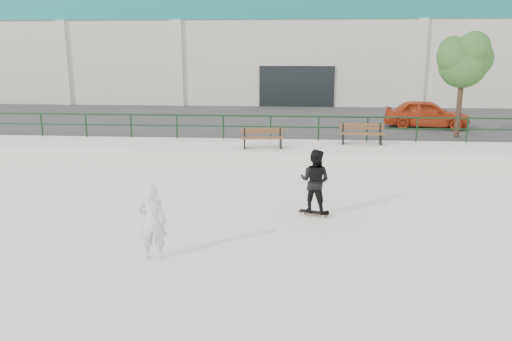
# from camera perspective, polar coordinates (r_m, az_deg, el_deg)

# --- Properties ---
(ground) EXTENTS (120.00, 120.00, 0.00)m
(ground) POSITION_cam_1_polar(r_m,az_deg,el_deg) (10.74, 3.78, -9.13)
(ground) COLOR silver
(ground) RESTS_ON ground
(ledge) EXTENTS (30.00, 3.00, 0.50)m
(ledge) POSITION_cam_1_polar(r_m,az_deg,el_deg) (19.80, 4.35, 2.13)
(ledge) COLOR silver
(ledge) RESTS_ON ground
(parking_strip) EXTENTS (60.00, 14.00, 0.50)m
(parking_strip) POSITION_cam_1_polar(r_m,az_deg,el_deg) (28.19, 4.53, 5.50)
(parking_strip) COLOR #383838
(parking_strip) RESTS_ON ground
(railing) EXTENTS (28.00, 0.06, 1.03)m
(railing) POSITION_cam_1_polar(r_m,az_deg,el_deg) (20.92, 4.43, 5.49)
(railing) COLOR #13351A
(railing) RESTS_ON ledge
(commercial_building) EXTENTS (44.20, 16.33, 8.00)m
(commercial_building) POSITION_cam_1_polar(r_m,az_deg,el_deg) (41.92, 4.79, 14.01)
(commercial_building) COLOR beige
(commercial_building) RESTS_ON ground
(bench_left) EXTENTS (1.71, 0.67, 0.77)m
(bench_left) POSITION_cam_1_polar(r_m,az_deg,el_deg) (19.19, 0.75, 3.71)
(bench_left) COLOR brown
(bench_left) RESTS_ON ledge
(bench_right) EXTENTS (1.79, 0.57, 0.82)m
(bench_right) POSITION_cam_1_polar(r_m,az_deg,el_deg) (20.49, 11.99, 4.12)
(bench_right) COLOR brown
(bench_right) RESTS_ON ledge
(tree) EXTENTS (2.50, 2.22, 4.44)m
(tree) POSITION_cam_1_polar(r_m,az_deg,el_deg) (23.16, 22.70, 11.71)
(tree) COLOR #423121
(tree) RESTS_ON parking_strip
(red_car) EXTENTS (4.21, 2.23, 1.37)m
(red_car) POSITION_cam_1_polar(r_m,az_deg,el_deg) (25.69, 18.89, 6.15)
(red_car) COLOR #B13515
(red_car) RESTS_ON parking_strip
(skateboard) EXTENTS (0.80, 0.43, 0.09)m
(skateboard) POSITION_cam_1_polar(r_m,az_deg,el_deg) (13.00, 6.65, -4.79)
(skateboard) COLOR black
(skateboard) RESTS_ON ground
(standing_skater) EXTENTS (0.98, 0.88, 1.64)m
(standing_skater) POSITION_cam_1_polar(r_m,az_deg,el_deg) (12.77, 6.75, -1.20)
(standing_skater) COLOR black
(standing_skater) RESTS_ON skateboard
(seated_skater) EXTENTS (0.62, 0.46, 1.56)m
(seated_skater) POSITION_cam_1_polar(r_m,az_deg,el_deg) (10.29, -11.77, -5.79)
(seated_skater) COLOR silver
(seated_skater) RESTS_ON ground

